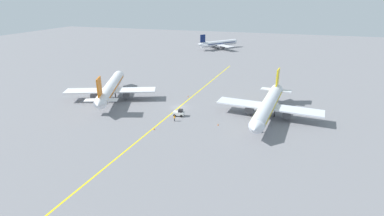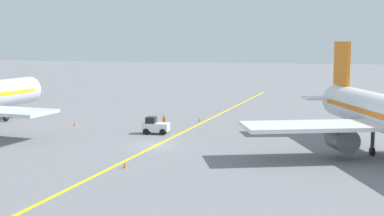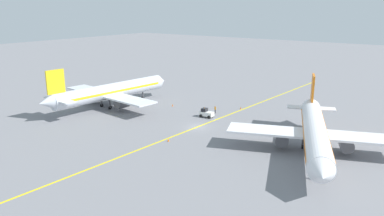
% 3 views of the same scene
% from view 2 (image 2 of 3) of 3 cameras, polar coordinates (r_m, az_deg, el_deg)
% --- Properties ---
extents(ground_plane, '(400.00, 400.00, 0.00)m').
position_cam_2_polar(ground_plane, '(54.97, -3.86, -4.03)').
color(ground_plane, slate).
extents(apron_yellow_centreline, '(7.47, 119.81, 0.01)m').
position_cam_2_polar(apron_yellow_centreline, '(54.97, -3.86, -4.02)').
color(apron_yellow_centreline, yellow).
rests_on(apron_yellow_centreline, ground).
extents(baggage_tug_white, '(3.11, 1.96, 2.11)m').
position_cam_2_polar(baggage_tug_white, '(61.73, -3.97, -1.93)').
color(baggage_tug_white, white).
rests_on(baggage_tug_white, ground).
extents(ground_crew_worker, '(0.46, 0.41, 1.68)m').
position_cam_2_polar(ground_crew_worker, '(65.31, -3.00, -1.41)').
color(ground_crew_worker, '#23232D').
rests_on(ground_crew_worker, ground).
extents(traffic_cone_near_nose, '(0.32, 0.32, 0.55)m').
position_cam_2_polar(traffic_cone_near_nose, '(69.06, -12.39, -1.63)').
color(traffic_cone_near_nose, orange).
rests_on(traffic_cone_near_nose, ground).
extents(traffic_cone_by_wingtip, '(0.32, 0.32, 0.55)m').
position_cam_2_polar(traffic_cone_by_wingtip, '(45.74, -7.17, -6.03)').
color(traffic_cone_by_wingtip, orange).
rests_on(traffic_cone_by_wingtip, ground).
extents(traffic_cone_far_edge, '(0.32, 0.32, 0.55)m').
position_cam_2_polar(traffic_cone_far_edge, '(70.94, 0.86, -1.23)').
color(traffic_cone_far_edge, orange).
rests_on(traffic_cone_far_edge, ground).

